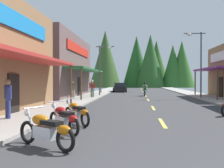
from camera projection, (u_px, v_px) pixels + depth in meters
name	position (u px, v px, depth m)	size (l,w,h in m)	color
ground	(147.00, 98.00, 24.88)	(9.41, 76.47, 0.10)	#38383A
sidewalk_left	(88.00, 97.00, 25.45)	(2.60, 76.47, 0.12)	#9E9991
sidewalk_right	(209.00, 98.00, 24.30)	(2.60, 76.47, 0.12)	#9E9991
centerline_dashes	(145.00, 95.00, 30.40)	(0.16, 54.78, 0.01)	#E0C64C
storefront_left_far	(51.00, 67.00, 27.33)	(8.18, 13.68, 6.52)	brown
streetlamp_left	(102.00, 63.00, 27.41)	(2.02, 0.30, 5.58)	#474C51
streetlamp_right	(198.00, 56.00, 23.75)	(2.02, 0.30, 6.36)	#474C51
motorcycle_parked_left_0	(46.00, 129.00, 6.49)	(1.90, 1.16, 1.04)	black
motorcycle_parked_left_1	(64.00, 118.00, 8.37)	(1.52, 1.64, 1.04)	black
motorcycle_parked_left_2	(76.00, 112.00, 9.94)	(1.46, 1.70, 1.04)	black
rider_cruising_lead	(145.00, 90.00, 27.93)	(0.60, 2.14, 1.57)	black
pedestrian_by_shop	(92.00, 88.00, 24.29)	(0.56, 0.31, 1.79)	#3F593F
pedestrian_browsing	(73.00, 89.00, 22.87)	(0.57, 0.27, 1.70)	#B2A599
pedestrian_waiting	(8.00, 97.00, 10.73)	(0.48, 0.42, 1.81)	#333F8C
parked_car_curbside	(120.00, 87.00, 37.82)	(2.22, 4.38, 1.40)	black
treeline_backdrop	(140.00, 62.00, 62.86)	(25.91, 14.49, 13.97)	#265423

